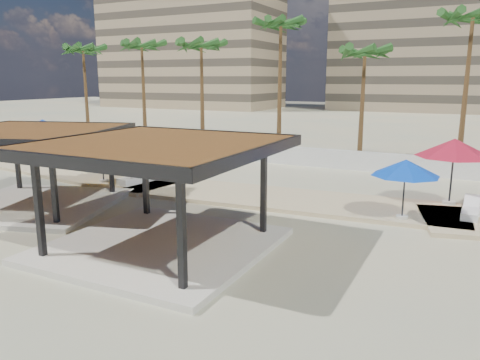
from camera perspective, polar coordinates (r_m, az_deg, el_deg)
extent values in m
plane|color=#CDB688|center=(16.92, -10.49, -7.09)|extent=(200.00, 200.00, 0.00)
cube|color=#C6B284|center=(30.19, -20.07, 1.01)|extent=(16.40, 6.19, 0.24)
cube|color=#C6B284|center=(21.81, 4.99, -2.37)|extent=(16.24, 5.11, 0.24)
cube|color=silver|center=(30.65, 7.87, 2.83)|extent=(56.00, 0.30, 1.20)
cube|color=#937F60|center=(96.30, -6.06, 17.79)|extent=(34.00, 16.00, 30.00)
cube|color=#847259|center=(91.19, 24.22, 16.52)|extent=(38.00, 16.00, 28.00)
cube|color=beige|center=(15.97, -9.58, -7.85)|extent=(6.85, 6.85, 0.21)
cube|color=black|center=(15.41, -23.34, -3.02)|extent=(0.19, 0.19, 3.10)
cube|color=black|center=(19.02, -11.47, 0.50)|extent=(0.19, 0.19, 3.10)
cube|color=black|center=(12.03, -7.13, -6.21)|extent=(0.19, 0.19, 3.10)
cube|color=black|center=(16.40, 2.90, -1.13)|extent=(0.19, 0.19, 3.10)
cube|color=brown|center=(15.17, -10.03, 4.11)|extent=(7.05, 7.05, 0.29)
cube|color=black|center=(12.56, -19.58, 1.93)|extent=(7.12, 0.16, 0.35)
cube|color=black|center=(18.08, -3.38, 5.55)|extent=(7.12, 0.16, 0.35)
cube|color=black|center=(17.47, -19.35, 4.66)|extent=(0.16, 7.12, 0.35)
cube|color=black|center=(13.39, 2.15, 3.22)|extent=(0.16, 7.12, 0.35)
cube|color=beige|center=(22.55, -23.60, -2.78)|extent=(8.16, 8.16, 0.20)
cube|color=black|center=(25.61, -25.55, 2.35)|extent=(0.22, 0.22, 2.96)
cube|color=black|center=(18.87, -21.77, -0.47)|extent=(0.22, 0.22, 2.96)
cube|color=black|center=(23.13, -15.48, 2.17)|extent=(0.22, 0.22, 2.96)
cube|color=brown|center=(22.00, -24.31, 5.30)|extent=(8.41, 8.41, 0.28)
cube|color=black|center=(24.84, -20.03, 6.31)|extent=(6.54, 2.14, 0.34)
cube|color=black|center=(20.32, -16.38, 5.40)|extent=(2.14, 6.54, 0.34)
cylinder|color=beige|center=(33.58, -22.58, 2.21)|extent=(0.54, 0.54, 0.13)
cylinder|color=#262628|center=(33.40, -22.75, 4.28)|extent=(0.08, 0.08, 2.59)
cone|color=#093FBE|center=(33.29, -22.91, 6.18)|extent=(3.80, 3.80, 0.76)
cylinder|color=beige|center=(25.97, -16.29, -0.07)|extent=(0.44, 0.44, 0.11)
cylinder|color=#262628|center=(25.78, -16.42, 2.13)|extent=(0.06, 0.06, 2.13)
cone|color=#E6AD0B|center=(25.64, -16.55, 4.14)|extent=(3.38, 3.38, 0.62)
cylinder|color=beige|center=(22.45, 24.12, -2.50)|extent=(0.56, 0.56, 0.13)
cylinder|color=#262628|center=(22.19, 24.41, 0.68)|extent=(0.08, 0.08, 2.68)
cone|color=maroon|center=(22.01, 24.67, 3.61)|extent=(3.63, 3.63, 0.78)
cylinder|color=beige|center=(19.49, 19.13, -4.27)|extent=(0.45, 0.45, 0.11)
cylinder|color=#262628|center=(19.23, 19.34, -1.31)|extent=(0.06, 0.06, 2.18)
cone|color=#093FBE|center=(19.05, 19.54, 1.43)|extent=(3.42, 3.42, 0.64)
cylinder|color=beige|center=(25.95, -16.26, -0.06)|extent=(0.47, 0.47, 0.11)
cylinder|color=#262628|center=(25.75, -16.40, 2.27)|extent=(0.07, 0.07, 2.26)
cone|color=#093FBE|center=(25.61, -16.53, 4.40)|extent=(2.76, 2.76, 0.66)
cube|color=white|center=(25.21, -12.50, -0.01)|extent=(1.05, 2.17, 0.29)
cube|color=white|center=(25.17, -12.52, 0.38)|extent=(1.05, 2.17, 0.06)
cube|color=white|center=(25.65, -11.20, 1.23)|extent=(0.79, 0.82, 0.53)
cube|color=white|center=(20.78, 26.26, -3.66)|extent=(0.66, 1.77, 0.25)
cube|color=white|center=(20.75, 26.30, -3.27)|extent=(0.66, 1.77, 0.05)
cube|color=white|center=(21.36, 26.44, -2.28)|extent=(0.60, 0.62, 0.45)
cone|color=brown|center=(43.69, -18.25, 9.71)|extent=(0.36, 0.36, 8.16)
ellipsoid|color=#1F4D1B|center=(43.73, -18.59, 14.72)|extent=(3.00, 3.00, 1.80)
cone|color=brown|center=(39.99, -11.65, 10.02)|extent=(0.36, 0.36, 8.35)
ellipsoid|color=#1F4D1B|center=(40.05, -11.90, 15.63)|extent=(3.00, 3.00, 1.80)
cone|color=brown|center=(36.06, -4.65, 9.84)|extent=(0.36, 0.36, 8.14)
ellipsoid|color=#1F4D1B|center=(36.10, -4.75, 15.91)|extent=(3.00, 3.00, 1.80)
cone|color=brown|center=(34.03, 4.86, 10.81)|extent=(0.36, 0.36, 9.46)
ellipsoid|color=#1F4D1B|center=(34.22, 5.00, 18.33)|extent=(3.00, 3.00, 1.80)
cone|color=brown|center=(31.81, 14.65, 8.48)|extent=(0.36, 0.36, 7.36)
ellipsoid|color=#1F4D1B|center=(31.79, 14.99, 14.66)|extent=(3.00, 3.00, 1.80)
cone|color=brown|center=(31.23, 25.76, 9.31)|extent=(0.36, 0.36, 9.20)
ellipsoid|color=#1F4D1B|center=(31.40, 26.52, 17.24)|extent=(3.00, 3.00, 1.80)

